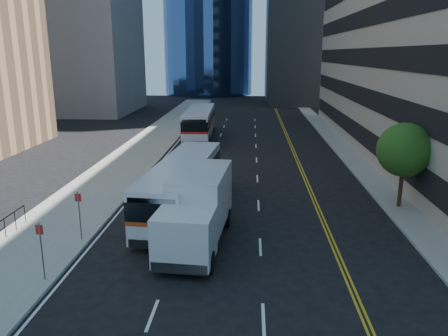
% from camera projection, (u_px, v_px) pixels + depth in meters
% --- Properties ---
extents(ground, '(160.00, 160.00, 0.00)m').
position_uv_depth(ground, '(250.00, 266.00, 19.38)').
color(ground, black).
rests_on(ground, ground).
extents(sidewalk_west, '(5.00, 90.00, 0.15)m').
position_uv_depth(sidewalk_west, '(147.00, 146.00, 44.12)').
color(sidewalk_west, gray).
rests_on(sidewalk_west, ground).
extents(sidewalk_east, '(2.00, 90.00, 0.15)m').
position_uv_depth(sidewalk_east, '(342.00, 148.00, 42.95)').
color(sidewalk_east, gray).
rests_on(sidewalk_east, ground).
extents(street_tree, '(3.20, 3.20, 5.10)m').
position_uv_depth(street_tree, '(405.00, 150.00, 25.63)').
color(street_tree, '#332114').
rests_on(street_tree, sidewalk_east).
extents(bus_front, '(3.59, 12.06, 3.06)m').
position_uv_depth(bus_front, '(183.00, 185.00, 25.58)').
color(bus_front, silver).
rests_on(bus_front, ground).
extents(bus_rear, '(3.05, 12.40, 3.18)m').
position_uv_depth(bus_rear, '(200.00, 122.00, 48.55)').
color(bus_rear, silver).
rests_on(bus_rear, ground).
extents(box_truck, '(3.09, 7.46, 3.49)m').
position_uv_depth(box_truck, '(197.00, 209.00, 21.18)').
color(box_truck, silver).
rests_on(box_truck, ground).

